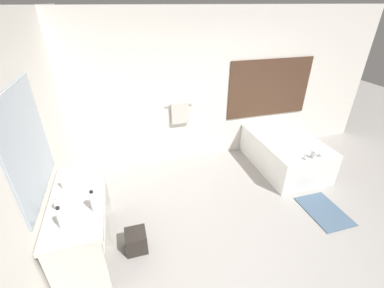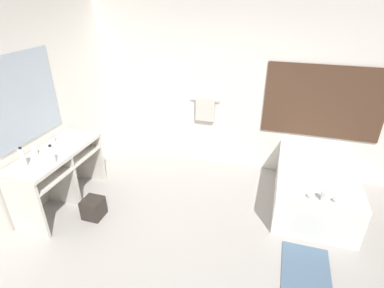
{
  "view_description": "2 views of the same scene",
  "coord_description": "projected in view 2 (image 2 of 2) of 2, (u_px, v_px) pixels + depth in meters",
  "views": [
    {
      "loc": [
        -1.3,
        -2.03,
        2.74
      ],
      "look_at": [
        -0.36,
        1.2,
        0.86
      ],
      "focal_mm": 24.0,
      "sensor_mm": 36.0,
      "label": 1
    },
    {
      "loc": [
        0.85,
        -2.4,
        2.76
      ],
      "look_at": [
        -0.2,
        1.07,
        0.88
      ],
      "focal_mm": 28.0,
      "sensor_mm": 36.0,
      "label": 2
    }
  ],
  "objects": [
    {
      "name": "wall_back_with_blinds",
      "position": [
        228.0,
        89.0,
        4.79
      ],
      "size": [
        7.4,
        0.13,
        2.7
      ],
      "color": "white",
      "rests_on": "ground_plane"
    },
    {
      "name": "ground_plane",
      "position": [
        182.0,
        253.0,
        3.52
      ],
      "size": [
        16.0,
        16.0,
        0.0
      ],
      "primitive_type": "plane",
      "color": "#A8A39E",
      "rests_on": "ground"
    },
    {
      "name": "waste_bin",
      "position": [
        93.0,
        208.0,
        4.03
      ],
      "size": [
        0.26,
        0.26,
        0.28
      ],
      "color": "#2D2823",
      "rests_on": "ground_plane"
    },
    {
      "name": "vanity_counter",
      "position": [
        59.0,
        165.0,
        4.08
      ],
      "size": [
        0.57,
        1.35,
        0.86
      ],
      "color": "silver",
      "rests_on": "ground_plane"
    },
    {
      "name": "water_bottle_2",
      "position": [
        52.0,
        154.0,
        3.63
      ],
      "size": [
        0.06,
        0.06,
        0.25
      ],
      "color": "white",
      "rests_on": "vanity_counter"
    },
    {
      "name": "sink_faucet",
      "position": [
        54.0,
        137.0,
        4.13
      ],
      "size": [
        0.09,
        0.04,
        0.18
      ],
      "color": "silver",
      "rests_on": "vanity_counter"
    },
    {
      "name": "soap_dispenser",
      "position": [
        35.0,
        150.0,
        3.83
      ],
      "size": [
        0.06,
        0.06,
        0.17
      ],
      "color": "white",
      "rests_on": "vanity_counter"
    },
    {
      "name": "bathtub",
      "position": [
        314.0,
        185.0,
        4.19
      ],
      "size": [
        1.02,
        1.56,
        0.7
      ],
      "color": "white",
      "rests_on": "ground_plane"
    },
    {
      "name": "bath_mat",
      "position": [
        306.0,
        270.0,
        3.29
      ],
      "size": [
        0.52,
        0.74,
        0.02
      ],
      "color": "slate",
      "rests_on": "ground_plane"
    },
    {
      "name": "water_bottle_1",
      "position": [
        23.0,
        157.0,
        3.56
      ],
      "size": [
        0.06,
        0.06,
        0.26
      ],
      "color": "white",
      "rests_on": "vanity_counter"
    }
  ]
}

